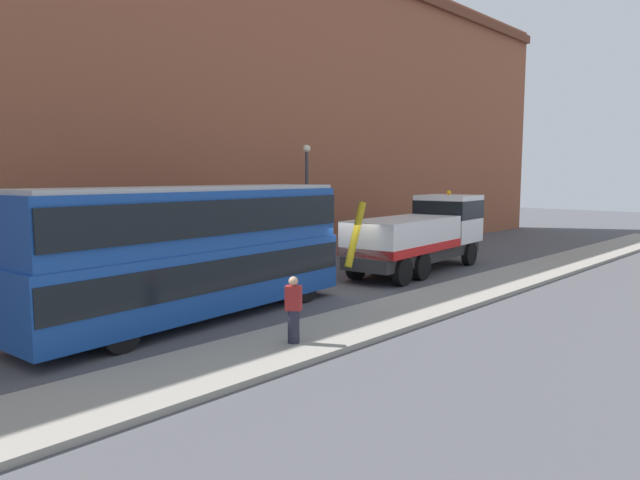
{
  "coord_description": "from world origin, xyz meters",
  "views": [
    {
      "loc": [
        -16.0,
        -14.46,
        4.36
      ],
      "look_at": [
        -0.98,
        -0.15,
        2.0
      ],
      "focal_mm": 31.55,
      "sensor_mm": 36.0,
      "label": 1
    }
  ],
  "objects_px": {
    "pedestrian_onlooker": "(294,311)",
    "street_lamp": "(307,195)",
    "recovery_tow_truck": "(422,233)",
    "double_decker_bus": "(195,247)"
  },
  "relations": [
    {
      "from": "double_decker_bus",
      "to": "street_lamp",
      "type": "relative_size",
      "value": 1.92
    },
    {
      "from": "recovery_tow_truck",
      "to": "double_decker_bus",
      "type": "distance_m",
      "value": 12.37
    },
    {
      "from": "recovery_tow_truck",
      "to": "street_lamp",
      "type": "relative_size",
      "value": 1.76
    },
    {
      "from": "double_decker_bus",
      "to": "pedestrian_onlooker",
      "type": "height_order",
      "value": "double_decker_bus"
    },
    {
      "from": "double_decker_bus",
      "to": "street_lamp",
      "type": "distance_m",
      "value": 10.49
    },
    {
      "from": "double_decker_bus",
      "to": "street_lamp",
      "type": "xyz_separation_m",
      "value": [
        9.35,
        4.58,
        1.24
      ]
    },
    {
      "from": "recovery_tow_truck",
      "to": "double_decker_bus",
      "type": "xyz_separation_m",
      "value": [
        -12.36,
        -0.05,
        0.47
      ]
    },
    {
      "from": "double_decker_bus",
      "to": "street_lamp",
      "type": "height_order",
      "value": "street_lamp"
    },
    {
      "from": "recovery_tow_truck",
      "to": "double_decker_bus",
      "type": "height_order",
      "value": "double_decker_bus"
    },
    {
      "from": "pedestrian_onlooker",
      "to": "street_lamp",
      "type": "relative_size",
      "value": 0.29
    }
  ]
}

